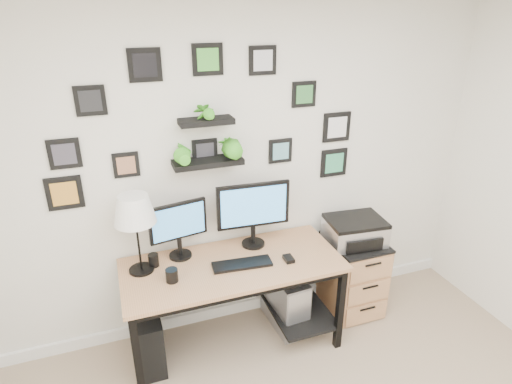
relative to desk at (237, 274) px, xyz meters
name	(u,v)px	position (x,y,z in m)	size (l,w,h in m)	color
room	(246,305)	(0.18, 0.32, -0.58)	(4.00, 4.00, 4.00)	tan
desk	(237,274)	(0.00, 0.00, 0.00)	(1.60, 0.70, 0.75)	tan
monitor_left	(178,226)	(-0.38, 0.18, 0.38)	(0.43, 0.20, 0.44)	black
monitor_right	(253,210)	(0.19, 0.16, 0.43)	(0.56, 0.19, 0.52)	black
keyboard	(242,264)	(0.02, -0.08, 0.13)	(0.43, 0.14, 0.02)	black
mouse	(289,259)	(0.36, -0.14, 0.14)	(0.06, 0.10, 0.03)	black
table_lamp	(134,211)	(-0.67, 0.10, 0.59)	(0.29, 0.29, 0.58)	black
mug	(172,275)	(-0.49, -0.11, 0.17)	(0.08, 0.08, 0.09)	black
pen_cup	(154,260)	(-0.58, 0.12, 0.17)	(0.07, 0.07, 0.09)	black
pc_tower_black	(148,337)	(-0.70, 0.00, -0.40)	(0.20, 0.45, 0.45)	black
pc_tower_grey	(285,299)	(0.43, 0.05, -0.38)	(0.25, 0.51, 0.49)	gray
file_cabinet	(353,275)	(1.07, 0.06, -0.29)	(0.43, 0.53, 0.67)	tan
printer	(355,231)	(1.04, 0.06, 0.15)	(0.49, 0.41, 0.21)	silver
wall_decor	(210,133)	(-0.09, 0.27, 1.03)	(2.28, 0.18, 1.08)	black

